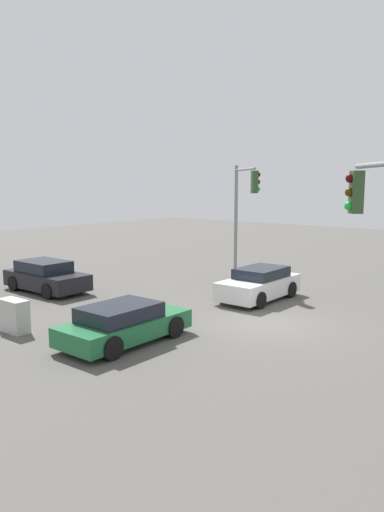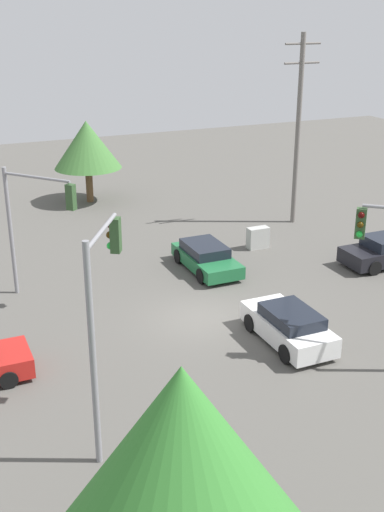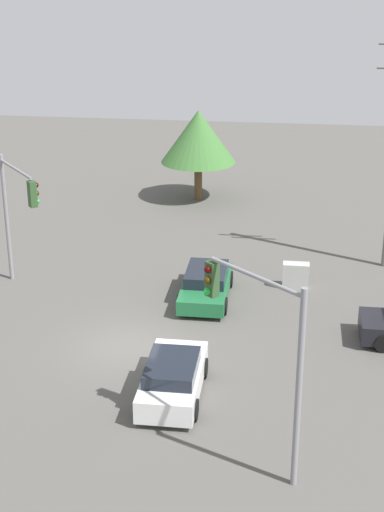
# 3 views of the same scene
# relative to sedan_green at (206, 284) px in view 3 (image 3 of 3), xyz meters

# --- Properties ---
(ground_plane) EXTENTS (80.00, 80.00, 0.00)m
(ground_plane) POSITION_rel_sedan_green_xyz_m (-2.39, -4.72, -0.63)
(ground_plane) COLOR #54514C
(sedan_green) EXTENTS (2.03, 4.41, 1.27)m
(sedan_green) POSITION_rel_sedan_green_xyz_m (0.00, 0.00, 0.00)
(sedan_green) COLOR #1E6638
(sedan_green) RESTS_ON ground_plane
(sedan_white) EXTENTS (1.97, 4.24, 1.40)m
(sedan_white) POSITION_rel_sedan_green_xyz_m (-0.21, -7.83, 0.06)
(sedan_white) COLOR silver
(sedan_white) RESTS_ON ground_plane
(traffic_signal_main) EXTENTS (2.48, 2.85, 5.71)m
(traffic_signal_main) POSITION_rel_sedan_green_xyz_m (-7.94, -0.15, 3.28)
(traffic_signal_main) COLOR gray
(traffic_signal_main) RESTS_ON ground_plane
(traffic_signal_cross) EXTENTS (2.88, 2.58, 5.98)m
(traffic_signal_cross) POSITION_rel_sedan_green_xyz_m (2.73, -10.95, 3.46)
(traffic_signal_cross) COLOR gray
(traffic_signal_cross) RESTS_ON ground_plane
(electrical_cabinet) EXTENTS (1.14, 0.55, 1.14)m
(electrical_cabinet) POSITION_rel_sedan_green_xyz_m (3.74, 1.58, -0.06)
(electrical_cabinet) COLOR #B2B2AD
(electrical_cabinet) RESTS_ON ground_plane
(tree_far) EXTENTS (4.30, 4.30, 5.25)m
(tree_far) POSITION_rel_sedan_green_xyz_m (-2.03, 13.67, 3.10)
(tree_far) COLOR brown
(tree_far) RESTS_ON ground_plane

